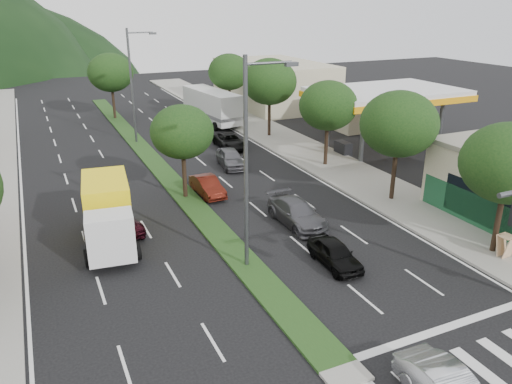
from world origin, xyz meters
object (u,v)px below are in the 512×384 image
car_queue_a (335,254)px  car_queue_d (229,141)px  streetlight_near (250,156)px  car_queue_e (231,158)px  suv_maroon (116,222)px  box_truck (108,215)px  motorhome (212,106)px  tree_med_near (182,132)px  car_queue_c (207,186)px  tree_r_b (399,124)px  tree_med_far (111,73)px  a_frame_sign (506,244)px  streetlight_mid (134,81)px  tree_r_d (270,82)px  tree_r_c (328,106)px  tree_r_a (509,163)px  car_queue_b (297,213)px  car_queue_f (199,130)px  tree_r_e (229,72)px

car_queue_a → car_queue_d: bearing=83.7°
streetlight_near → car_queue_a: bearing=-24.0°
car_queue_e → suv_maroon: bearing=-134.0°
box_truck → motorhome: size_ratio=0.74×
tree_med_near → car_queue_a: (3.94, -11.66, -3.81)m
car_queue_d → motorhome: (1.91, 9.73, 1.22)m
tree_med_near → box_truck: bearing=-141.2°
car_queue_c → suv_maroon: bearing=-155.5°
tree_r_b → motorhome: size_ratio=0.75×
tree_med_far → car_queue_a: bearing=-84.0°
tree_med_near → suv_maroon: 7.19m
car_queue_c → a_frame_sign: (10.46, -14.62, 0.21)m
streetlight_mid → car_queue_d: size_ratio=2.24×
tree_r_d → car_queue_c: size_ratio=1.91×
tree_r_c → streetlight_mid: streetlight_mid is taller
tree_r_a → tree_med_far: tree_med_far is taller
tree_r_b → car_queue_b: 8.59m
tree_r_c → streetlight_mid: (-11.79, 13.00, 0.84)m
tree_r_a → car_queue_a: tree_r_a is taller
tree_r_c → streetlight_near: streetlight_near is taller
car_queue_f → streetlight_near: bearing=-106.1°
car_queue_b → tree_r_b: bearing=3.9°
box_truck → tree_r_c: bearing=-153.0°
tree_med_far → car_queue_e: size_ratio=1.69×
car_queue_f → a_frame_sign: bearing=-81.6°
tree_r_b → tree_med_far: (-12.00, 32.00, -0.03)m
streetlight_mid → a_frame_sign: (11.75, -29.73, -4.75)m
streetlight_near → car_queue_a: (3.74, -1.66, -4.97)m
car_queue_c → car_queue_e: bearing=51.3°
box_truck → tree_med_far: bearing=-93.5°
streetlight_near → a_frame_sign: bearing=-21.9°
car_queue_b → a_frame_sign: bearing=-48.9°
tree_med_far → streetlight_near: streetlight_near is taller
tree_med_far → suv_maroon: bearing=-99.7°
streetlight_mid → car_queue_b: bearing=-78.5°
car_queue_a → box_truck: box_truck is taller
car_queue_b → car_queue_c: bearing=114.2°
streetlight_mid → motorhome: size_ratio=1.08×
car_queue_a → car_queue_f: 26.63m
box_truck → a_frame_sign: 20.30m
tree_r_b → box_truck: 17.95m
tree_med_far → suv_maroon: size_ratio=1.54×
tree_r_a → tree_r_e: bearing=90.0°
tree_med_near → tree_med_far: tree_med_far is taller
suv_maroon → motorhome: size_ratio=0.49×
tree_med_far → car_queue_b: bearing=-82.0°
suv_maroon → car_queue_f: 21.35m
tree_r_e → tree_r_a: bearing=-90.0°
tree_med_near → suv_maroon: (-5.05, -3.42, -3.80)m
tree_r_d → car_queue_f: bearing=154.5°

